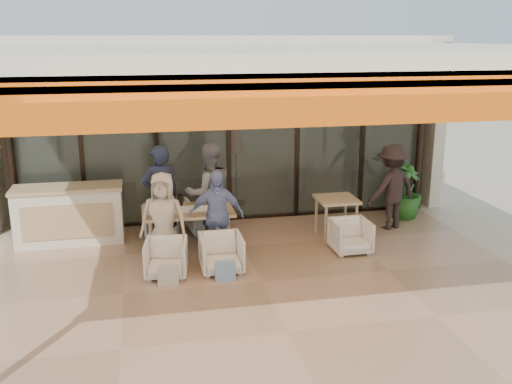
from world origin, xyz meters
TOP-DOWN VIEW (x-y plane):
  - ground at (0.00, 0.00)m, footprint 70.00×70.00m
  - terrace_floor at (0.00, 0.00)m, footprint 8.00×6.00m
  - terrace_structure at (0.00, -0.26)m, footprint 8.00×6.00m
  - glass_storefront at (0.00, 3.00)m, footprint 8.08×0.10m
  - interior_block at (0.01, 5.31)m, footprint 9.05×3.62m
  - host_counter at (-2.92, 2.30)m, footprint 1.85×0.65m
  - dining_table at (-0.95, 1.50)m, footprint 1.50×0.90m
  - chair_far_left at (-1.36, 2.45)m, footprint 0.61×0.57m
  - chair_far_right at (-0.52, 2.45)m, footprint 0.76×0.73m
  - chair_near_left at (-1.36, 0.55)m, footprint 0.69×0.66m
  - chair_near_right at (-0.52, 0.55)m, footprint 0.65×0.61m
  - diner_navy at (-1.36, 1.95)m, footprint 0.73×0.58m
  - diner_grey at (-0.52, 1.95)m, footprint 0.97×0.82m
  - diner_cream at (-1.36, 1.05)m, footprint 0.83×0.64m
  - diner_periwinkle at (-0.52, 1.05)m, footprint 0.90×0.43m
  - tote_bag_cream at (-1.36, 0.15)m, footprint 0.30×0.10m
  - tote_bag_blue at (-0.52, 0.15)m, footprint 0.30×0.10m
  - side_table at (1.72, 1.66)m, footprint 0.70×0.70m
  - side_chair at (1.72, 0.91)m, footprint 0.62×0.59m
  - standing_woman at (2.88, 1.91)m, footprint 1.18×0.90m
  - potted_palm at (3.43, 2.44)m, footprint 0.92×0.92m

SIDE VIEW (x-z plane):
  - ground at x=0.00m, z-range 0.00..0.00m
  - terrace_floor at x=0.00m, z-range 0.00..0.01m
  - tote_bag_cream at x=-1.36m, z-range 0.00..0.34m
  - tote_bag_blue at x=-0.52m, z-range 0.00..0.34m
  - chair_far_left at x=-1.36m, z-range 0.00..0.62m
  - side_chair at x=1.72m, z-range 0.00..0.63m
  - chair_near_left at x=-1.36m, z-range 0.00..0.64m
  - chair_near_right at x=-0.52m, z-range 0.00..0.66m
  - chair_far_right at x=-0.52m, z-range 0.00..0.70m
  - host_counter at x=-2.92m, z-range 0.01..1.05m
  - potted_palm at x=3.43m, z-range 0.00..1.16m
  - side_table at x=1.72m, z-range 0.27..1.01m
  - dining_table at x=-0.95m, z-range 0.22..1.15m
  - diner_periwinkle at x=-0.52m, z-range 0.00..1.50m
  - diner_cream at x=-1.36m, z-range 0.00..1.50m
  - standing_woman at x=2.88m, z-range 0.00..1.62m
  - diner_grey at x=-0.52m, z-range 0.00..1.77m
  - diner_navy at x=-1.36m, z-range 0.00..1.77m
  - glass_storefront at x=0.00m, z-range 0.00..3.20m
  - interior_block at x=0.01m, z-range 0.47..3.99m
  - terrace_structure at x=0.00m, z-range 1.55..4.95m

